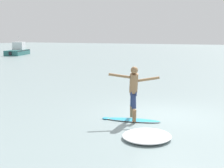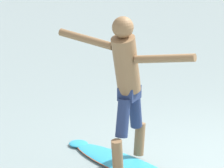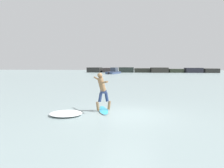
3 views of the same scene
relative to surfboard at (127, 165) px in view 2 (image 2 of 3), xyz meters
The scene contains 2 objects.
surfboard is the anchor object (origin of this frame).
surfer 1.14m from the surfboard, 127.89° to the right, with size 1.01×1.50×1.86m.
Camera 2 is at (-4.36, -4.53, 2.82)m, focal length 85.00 mm.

